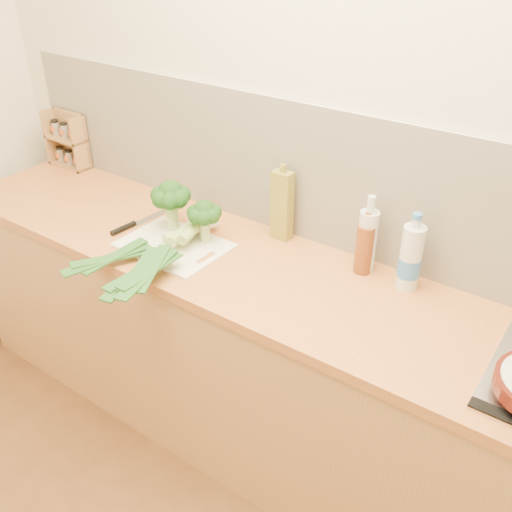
# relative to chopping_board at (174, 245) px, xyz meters

# --- Properties ---
(room_shell) EXTENTS (3.50, 3.50, 3.50)m
(room_shell) POSITION_rel_chopping_board_xyz_m (0.47, 0.36, 0.26)
(room_shell) COLOR beige
(room_shell) RESTS_ON ground
(counter) EXTENTS (3.20, 0.62, 0.90)m
(counter) POSITION_rel_chopping_board_xyz_m (0.47, 0.07, -0.46)
(counter) COLOR #B37E4A
(counter) RESTS_ON ground
(chopping_board) EXTENTS (0.41, 0.31, 0.01)m
(chopping_board) POSITION_rel_chopping_board_xyz_m (0.00, 0.00, 0.00)
(chopping_board) COLOR white
(chopping_board) RESTS_ON counter
(broccoli_left) EXTENTS (0.16, 0.16, 0.21)m
(broccoli_left) POSITION_rel_chopping_board_xyz_m (-0.09, 0.09, 0.15)
(broccoli_left) COLOR #A8C070
(broccoli_left) RESTS_ON chopping_board
(broccoli_right) EXTENTS (0.13, 0.14, 0.17)m
(broccoli_right) POSITION_rel_chopping_board_xyz_m (0.08, 0.09, 0.12)
(broccoli_right) COLOR #A8C070
(broccoli_right) RESTS_ON chopping_board
(leek_front) EXTENTS (0.25, 0.63, 0.04)m
(leek_front) POSITION_rel_chopping_board_xyz_m (-0.03, -0.04, 0.03)
(leek_front) COLOR white
(leek_front) RESTS_ON chopping_board
(leek_mid) EXTENTS (0.19, 0.66, 0.04)m
(leek_mid) POSITION_rel_chopping_board_xyz_m (0.04, -0.05, 0.05)
(leek_mid) COLOR white
(leek_mid) RESTS_ON chopping_board
(leek_back) EXTENTS (0.20, 0.64, 0.04)m
(leek_back) POSITION_rel_chopping_board_xyz_m (0.08, -0.05, 0.07)
(leek_back) COLOR white
(leek_back) RESTS_ON chopping_board
(chefs_knife) EXTENTS (0.06, 0.30, 0.02)m
(chefs_knife) POSITION_rel_chopping_board_xyz_m (-0.25, 0.01, 0.00)
(chefs_knife) COLOR silver
(chefs_knife) RESTS_ON counter
(spice_rack) EXTENTS (0.23, 0.09, 0.28)m
(spice_rack) POSITION_rel_chopping_board_xyz_m (-0.98, 0.31, 0.11)
(spice_rack) COLOR #AB8549
(spice_rack) RESTS_ON counter
(oil_tin) EXTENTS (0.08, 0.05, 0.31)m
(oil_tin) POSITION_rel_chopping_board_xyz_m (0.30, 0.30, 0.14)
(oil_tin) COLOR olive
(oil_tin) RESTS_ON counter
(glass_bottle) EXTENTS (0.07, 0.07, 0.30)m
(glass_bottle) POSITION_rel_chopping_board_xyz_m (0.68, 0.28, 0.12)
(glass_bottle) COLOR silver
(glass_bottle) RESTS_ON counter
(amber_bottle) EXTENTS (0.06, 0.06, 0.24)m
(amber_bottle) POSITION_rel_chopping_board_xyz_m (0.68, 0.26, 0.09)
(amber_bottle) COLOR brown
(amber_bottle) RESTS_ON counter
(water_bottle) EXTENTS (0.08, 0.08, 0.27)m
(water_bottle) POSITION_rel_chopping_board_xyz_m (0.85, 0.27, 0.11)
(water_bottle) COLOR silver
(water_bottle) RESTS_ON counter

